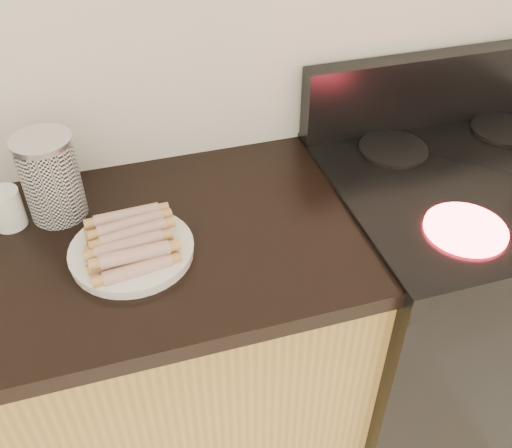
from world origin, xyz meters
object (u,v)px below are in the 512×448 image
object	(u,v)px
stove	(447,300)
mug	(6,208)
canister	(51,178)
main_plate	(132,252)

from	to	relation	value
stove	mug	distance (m)	1.24
stove	canister	xyz separation A→B (m)	(-1.02, 0.16, 0.54)
stove	canister	distance (m)	1.17
stove	mug	world-z (taller)	mug
canister	mug	distance (m)	0.12
main_plate	canister	world-z (taller)	canister
mug	main_plate	bearing A→B (deg)	-36.24
stove	mug	bearing A→B (deg)	172.13
main_plate	canister	xyz separation A→B (m)	(-0.14, 0.19, 0.09)
main_plate	stove	bearing A→B (deg)	1.68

